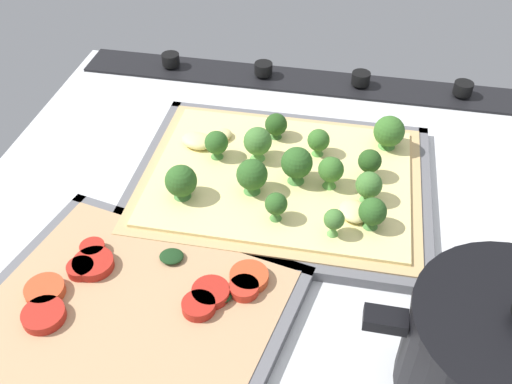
% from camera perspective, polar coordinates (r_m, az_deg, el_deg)
% --- Properties ---
extents(ground_plane, '(0.75, 0.69, 0.03)m').
position_cam_1_polar(ground_plane, '(0.68, 2.11, -3.77)').
color(ground_plane, silver).
extents(stove_control_panel, '(0.72, 0.07, 0.03)m').
position_cam_1_polar(stove_control_panel, '(0.91, 5.44, 10.93)').
color(stove_control_panel, black).
rests_on(stove_control_panel, ground_plane).
extents(baking_tray_front, '(0.36, 0.28, 0.01)m').
position_cam_1_polar(baking_tray_front, '(0.71, 2.45, 0.77)').
color(baking_tray_front, slate).
rests_on(baking_tray_front, ground_plane).
extents(broccoli_pizza, '(0.34, 0.26, 0.06)m').
position_cam_1_polar(broccoli_pizza, '(0.70, 2.89, 1.77)').
color(broccoli_pizza, tan).
rests_on(broccoli_pizza, baking_tray_front).
extents(baking_tray_back, '(0.34, 0.31, 0.01)m').
position_cam_1_polar(baking_tray_back, '(0.59, -12.38, -12.15)').
color(baking_tray_back, slate).
rests_on(baking_tray_back, ground_plane).
extents(veggie_pizza_back, '(0.31, 0.28, 0.02)m').
position_cam_1_polar(veggie_pizza_back, '(0.58, -12.30, -11.30)').
color(veggie_pizza_back, tan).
rests_on(veggie_pizza_back, baking_tray_back).
extents(cooking_pot, '(0.24, 0.17, 0.13)m').
position_cam_1_polar(cooking_pot, '(0.53, 23.21, -14.78)').
color(cooking_pot, black).
rests_on(cooking_pot, ground_plane).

